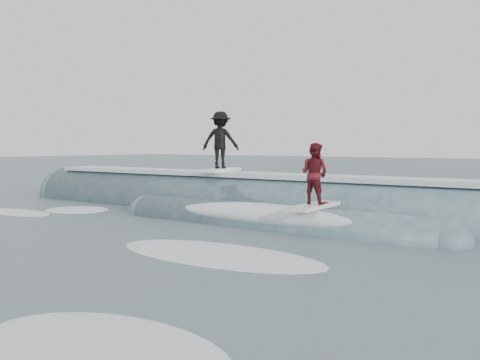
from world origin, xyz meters
The scene contains 6 objects.
ground centered at (0.00, 0.00, 0.00)m, with size 160.00×160.00×0.00m, color #3B4E57.
breaking_wave centered at (0.26, 5.17, 0.04)m, with size 21.63×3.98×2.40m.
surfer_black centered at (-1.52, 5.49, 2.25)m, with size 1.39×2.06×1.98m.
surfer_red centered at (3.14, 3.29, 1.33)m, with size 0.77×2.02×1.61m.
whitewater centered at (0.18, -1.54, 0.00)m, with size 13.91×9.32×0.10m.
far_swells centered at (-3.00, 17.65, 0.00)m, with size 36.93×8.65×0.80m.
Camera 1 is at (9.35, -8.47, 2.16)m, focal length 40.00 mm.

